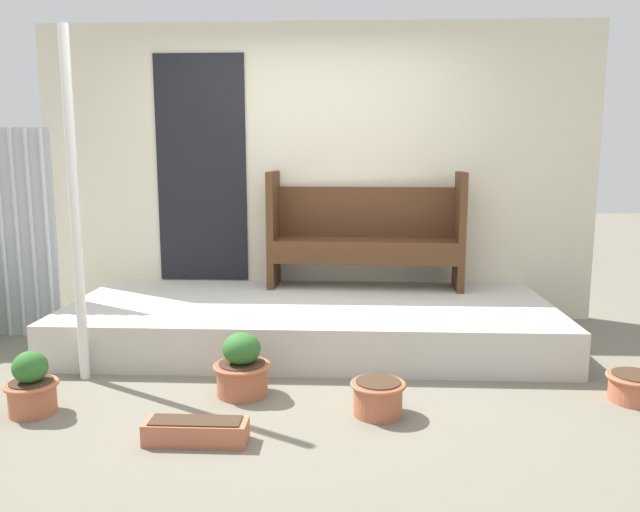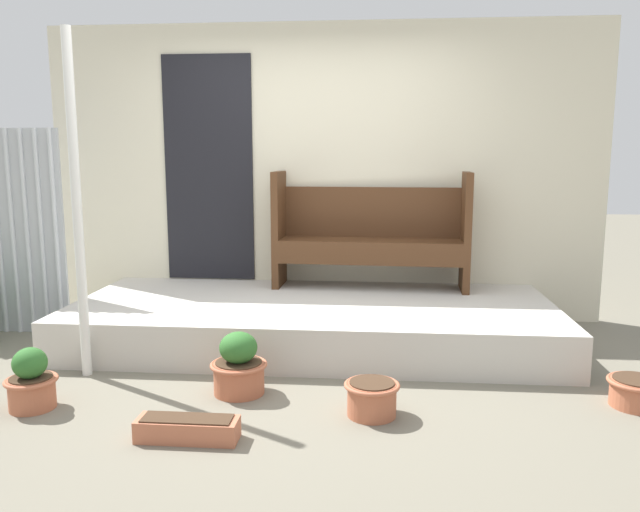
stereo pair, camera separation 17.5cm
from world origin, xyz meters
name	(u,v)px [view 2 (the right image)]	position (x,y,z in m)	size (l,w,h in m)	color
ground_plane	(291,377)	(0.00, 0.00, 0.00)	(24.00, 24.00, 0.00)	#706B5B
porch_slab	(313,322)	(0.07, 0.81, 0.16)	(3.72, 1.62, 0.33)	beige
house_wall	(318,173)	(0.03, 1.64, 1.30)	(4.92, 0.08, 2.60)	beige
support_post	(77,208)	(-1.38, -0.07, 1.13)	(0.06, 0.06, 2.26)	white
bench	(371,230)	(0.51, 1.41, 0.83)	(1.67, 0.47, 1.00)	#4C2D19
flower_pot_left	(31,382)	(-1.44, -0.64, 0.16)	(0.30, 0.30, 0.37)	#B26042
flower_pot_middle	(239,367)	(-0.29, -0.30, 0.17)	(0.36, 0.36, 0.39)	#B26042
flower_pot_right	(372,397)	(0.54, -0.56, 0.11)	(0.32, 0.32, 0.20)	#B26042
flower_pot_far_right	(636,391)	(2.09, -0.30, 0.10)	(0.34, 0.34, 0.17)	#B26042
planter_box_rect	(188,429)	(-0.41, -0.96, 0.06)	(0.53, 0.16, 0.12)	#B76647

